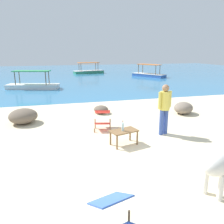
# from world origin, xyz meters

# --- Properties ---
(sand_beach) EXTENTS (18.00, 14.00, 0.04)m
(sand_beach) POSITION_xyz_m (0.00, 0.00, 0.02)
(sand_beach) COLOR beige
(sand_beach) RESTS_ON ground
(water_surface) EXTENTS (60.00, 36.00, 0.03)m
(water_surface) POSITION_xyz_m (0.00, 22.00, 0.00)
(water_surface) COLOR teal
(water_surface) RESTS_ON ground
(low_bench_table) EXTENTS (0.85, 0.62, 0.44)m
(low_bench_table) POSITION_xyz_m (0.33, 1.25, 0.40)
(low_bench_table) COLOR brown
(low_bench_table) RESTS_ON sand_beach
(bottle) EXTENTS (0.07, 0.07, 0.30)m
(bottle) POSITION_xyz_m (0.28, 1.22, 0.60)
(bottle) COLOR #A3C6D1
(bottle) RESTS_ON low_bench_table
(deck_chair_near) EXTENTS (0.70, 0.87, 0.68)m
(deck_chair_near) POSITION_xyz_m (0.04, 2.75, 0.42)
(deck_chair_near) COLOR brown
(deck_chair_near) RESTS_ON sand_beach
(deck_chair_far) EXTENTS (0.74, 0.89, 0.68)m
(deck_chair_far) POSITION_xyz_m (-0.84, -1.98, 0.42)
(deck_chair_far) COLOR brown
(deck_chair_far) RESTS_ON sand_beach
(person_standing) EXTENTS (0.50, 0.32, 1.62)m
(person_standing) POSITION_xyz_m (1.82, 1.73, 0.99)
(person_standing) COLOR #334C99
(person_standing) RESTS_ON sand_beach
(shore_rock_large) EXTENTS (0.79, 0.83, 0.34)m
(shore_rock_large) POSITION_xyz_m (0.43, 4.74, 0.21)
(shore_rock_large) COLOR #6B5B4C
(shore_rock_large) RESTS_ON sand_beach
(shore_rock_medium) EXTENTS (1.22, 1.21, 0.50)m
(shore_rock_medium) POSITION_xyz_m (3.84, 3.78, 0.29)
(shore_rock_medium) COLOR gray
(shore_rock_medium) RESTS_ON sand_beach
(shore_rock_small) EXTENTS (1.42, 1.43, 0.55)m
(shore_rock_small) POSITION_xyz_m (-2.66, 4.14, 0.32)
(shore_rock_small) COLOR #6B5B4C
(shore_rock_small) RESTS_ON sand_beach
(boat_blue) EXTENTS (2.90, 3.74, 1.29)m
(boat_blue) POSITION_xyz_m (8.45, 17.71, 0.29)
(boat_blue) COLOR #3866B7
(boat_blue) RESTS_ON water_surface
(boat_green) EXTENTS (3.82, 1.80, 1.29)m
(boat_green) POSITION_xyz_m (2.99, 23.28, 0.29)
(boat_green) COLOR #338E66
(boat_green) RESTS_ON water_surface
(boat_white) EXTENTS (3.85, 2.12, 1.29)m
(boat_white) POSITION_xyz_m (-2.83, 12.67, 0.29)
(boat_white) COLOR white
(boat_white) RESTS_ON water_surface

